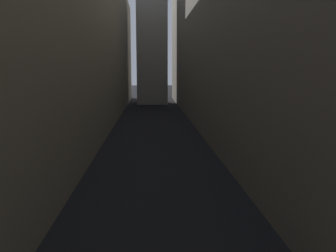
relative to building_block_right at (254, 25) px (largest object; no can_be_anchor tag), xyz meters
The scene contains 3 objects.
ground_plane 17.75m from the building_block_right, behind, with size 264.00×264.00×0.00m, color black.
building_block_left 22.76m from the building_block_right, behind, with size 10.45×108.00×23.54m, color gray.
building_block_right is the anchor object (origin of this frame).
Camera 1 is at (-0.53, 6.91, 7.76)m, focal length 37.95 mm.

